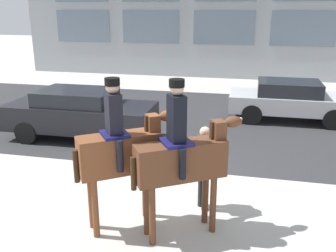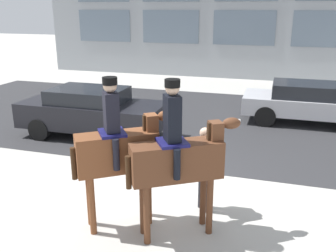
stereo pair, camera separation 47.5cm
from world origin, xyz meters
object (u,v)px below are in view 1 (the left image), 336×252
object	(u,v)px
mounted_horse_lead	(121,150)
street_car_near_lane	(80,113)
pedestrian_bystander	(204,162)
street_car_far_lane	(290,100)
mounted_horse_companion	(182,157)

from	to	relation	value
mounted_horse_lead	street_car_near_lane	bearing A→B (deg)	87.83
pedestrian_bystander	street_car_near_lane	world-z (taller)	pedestrian_bystander
mounted_horse_lead	street_car_far_lane	distance (m)	8.16
mounted_horse_lead	pedestrian_bystander	xyz separation A→B (m)	(1.27, 0.89, -0.46)
mounted_horse_companion	street_car_near_lane	size ratio (longest dim) A/B	0.63
mounted_horse_lead	mounted_horse_companion	distance (m)	1.03
mounted_horse_companion	street_car_near_lane	world-z (taller)	mounted_horse_companion
pedestrian_bystander	street_car_near_lane	size ratio (longest dim) A/B	0.38
mounted_horse_companion	street_car_far_lane	distance (m)	7.78
mounted_horse_companion	street_car_near_lane	distance (m)	5.63
street_car_near_lane	street_car_far_lane	bearing A→B (deg)	28.18
mounted_horse_companion	street_car_near_lane	xyz separation A→B (m)	(-3.78, 4.13, -0.62)
pedestrian_bystander	street_car_far_lane	distance (m)	6.84
mounted_horse_companion	street_car_near_lane	bearing A→B (deg)	99.97
mounted_horse_companion	pedestrian_bystander	world-z (taller)	mounted_horse_companion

